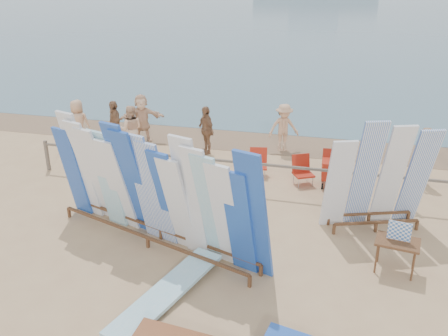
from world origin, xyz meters
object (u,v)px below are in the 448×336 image
(beachgoer_4, at_px, (206,130))
(beachgoer_7, at_px, (422,156))
(beachgoer_11, at_px, (142,118))
(beachgoer_0, at_px, (78,123))
(vendor_table, at_px, (396,255))
(main_surfboard_rack, at_px, (152,192))
(beachgoer_3, at_px, (284,128))
(beachgoer_2, at_px, (131,129))
(beach_chair_left, at_px, (258,168))
(beach_chair_right, at_px, (303,176))
(beachgoer_extra_1, at_px, (115,126))
(flat_board_b, at_px, (167,297))
(side_surfboard_rack, at_px, (379,179))
(stroller, at_px, (329,172))

(beachgoer_4, height_order, beachgoer_7, beachgoer_7)
(beachgoer_11, relative_size, beachgoer_0, 1.03)
(vendor_table, distance_m, beachgoer_0, 10.82)
(main_surfboard_rack, bearing_deg, beachgoer_7, 58.65)
(beachgoer_4, distance_m, beachgoer_0, 4.26)
(beachgoer_3, bearing_deg, beachgoer_2, 170.49)
(beachgoer_11, bearing_deg, vendor_table, -65.44)
(beach_chair_left, bearing_deg, vendor_table, -60.09)
(beach_chair_right, xyz_separation_m, beachgoer_extra_1, (-6.15, 1.25, 0.59))
(flat_board_b, bearing_deg, beachgoer_extra_1, 140.72)
(side_surfboard_rack, xyz_separation_m, beachgoer_extra_1, (-7.93, 3.27, -0.36))
(beach_chair_right, height_order, beachgoer_4, beachgoer_4)
(beach_chair_left, distance_m, beach_chair_right, 1.31)
(main_surfboard_rack, relative_size, beachgoer_4, 3.41)
(beach_chair_right, height_order, beachgoer_3, beachgoer_3)
(beach_chair_left, relative_size, beachgoer_7, 0.49)
(beachgoer_7, bearing_deg, beach_chair_left, -59.60)
(flat_board_b, height_order, beachgoer_0, beachgoer_0)
(beachgoer_0, relative_size, beachgoer_extra_1, 0.96)
(side_surfboard_rack, distance_m, beach_chair_right, 2.86)
(flat_board_b, bearing_deg, stroller, 84.35)
(flat_board_b, xyz_separation_m, stroller, (2.48, 5.64, 0.38))
(beachgoer_3, xyz_separation_m, beachgoer_2, (-4.67, -1.36, -0.01))
(side_surfboard_rack, distance_m, beachgoer_3, 5.31)
(main_surfboard_rack, height_order, beachgoer_0, main_surfboard_rack)
(stroller, distance_m, beachgoer_4, 4.27)
(beachgoer_2, bearing_deg, beachgoer_0, -21.45)
(main_surfboard_rack, height_order, beachgoer_11, main_surfboard_rack)
(side_surfboard_rack, xyz_separation_m, flat_board_b, (-3.58, -3.53, -1.18))
(beach_chair_left, height_order, stroller, stroller)
(main_surfboard_rack, xyz_separation_m, beachgoer_7, (5.77, 4.80, -0.40))
(main_surfboard_rack, distance_m, stroller, 5.31)
(stroller, distance_m, beachgoer_3, 2.95)
(flat_board_b, relative_size, beachgoer_3, 1.75)
(beach_chair_left, relative_size, stroller, 0.82)
(vendor_table, xyz_separation_m, beach_chair_left, (-3.41, 3.98, -0.13))
(beachgoer_11, distance_m, beachgoer_0, 2.08)
(vendor_table, relative_size, beach_chair_left, 1.36)
(stroller, distance_m, beachgoer_0, 8.26)
(beach_chair_left, height_order, beachgoer_7, beachgoer_7)
(beachgoer_0, bearing_deg, side_surfboard_rack, 150.27)
(stroller, bearing_deg, main_surfboard_rack, -134.04)
(vendor_table, bearing_deg, main_surfboard_rack, -168.36)
(main_surfboard_rack, relative_size, side_surfboard_rack, 2.01)
(beach_chair_left, bearing_deg, main_surfboard_rack, -119.51)
(side_surfboard_rack, relative_size, beachgoer_0, 1.64)
(beachgoer_0, bearing_deg, beachgoer_7, 167.82)
(side_surfboard_rack, bearing_deg, beachgoer_3, 100.36)
(beachgoer_7, bearing_deg, main_surfboard_rack, -27.93)
(beachgoer_4, bearing_deg, stroller, 24.48)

